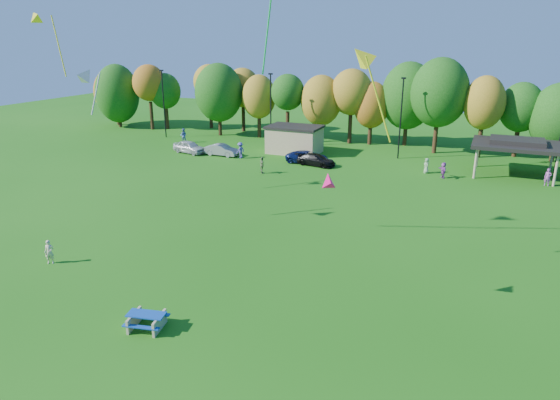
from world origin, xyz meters
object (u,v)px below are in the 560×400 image
at_px(car_a, 189,147).
at_px(picnic_table, 147,320).
at_px(car_d, 316,160).
at_px(car_c, 308,157).
at_px(car_b, 222,150).
at_px(kite_flyer, 49,252).

bearing_deg(car_a, picnic_table, -137.77).
distance_m(picnic_table, car_d, 33.35).
bearing_deg(car_c, car_b, 93.91).
height_order(car_a, car_d, car_a).
height_order(car_c, car_d, car_c).
distance_m(kite_flyer, car_a, 30.73).
bearing_deg(car_b, picnic_table, -154.69).
height_order(car_b, car_d, car_b).
bearing_deg(car_d, kite_flyer, 176.08).
bearing_deg(car_a, car_d, -76.74).
height_order(kite_flyer, car_c, kite_flyer).
bearing_deg(kite_flyer, picnic_table, -49.61).
bearing_deg(car_b, car_a, 95.97).
xyz_separation_m(kite_flyer, car_a, (-8.99, 29.38, -0.02)).
bearing_deg(car_c, car_d, -116.70).
distance_m(car_c, car_d, 1.35).
height_order(car_b, car_c, car_b).
relative_size(kite_flyer, car_a, 0.35).
xyz_separation_m(car_c, car_d, (1.19, -0.62, -0.03)).
bearing_deg(car_b, car_d, -88.88).
height_order(kite_flyer, car_b, kite_flyer).
relative_size(car_b, car_d, 0.94).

